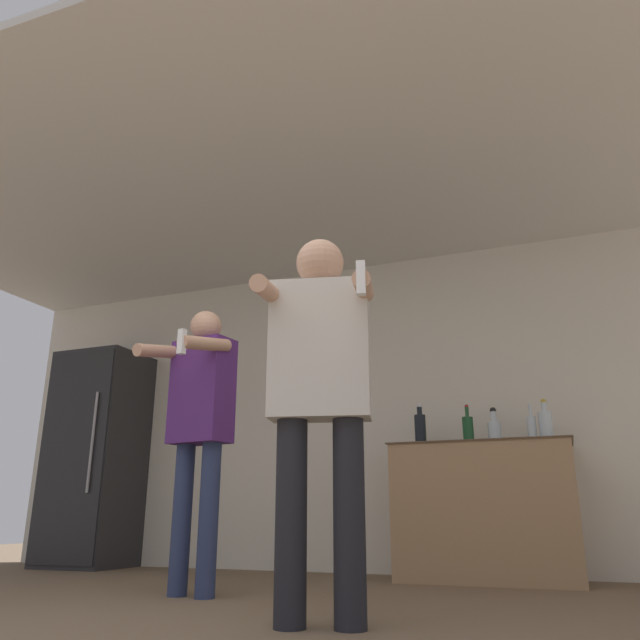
{
  "coord_description": "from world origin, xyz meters",
  "views": [
    {
      "loc": [
        1.5,
        -1.9,
        0.42
      ],
      "look_at": [
        0.54,
        0.6,
        1.27
      ],
      "focal_mm": 35.0,
      "sensor_mm": 36.0,
      "label": 1
    }
  ],
  "objects_px": {
    "person_man_side": "(200,414)",
    "bottle_brown_liquor": "(468,429)",
    "refrigerator": "(96,457)",
    "person_woman_foreground": "(320,384)",
    "bottle_dark_rum": "(532,428)",
    "bottle_green_wine": "(420,429)",
    "bottle_red_label": "(495,430)",
    "bottle_clear_vodka": "(546,425)"
  },
  "relations": [
    {
      "from": "bottle_dark_rum",
      "to": "bottle_brown_liquor",
      "type": "bearing_deg",
      "value": 180.0
    },
    {
      "from": "bottle_dark_rum",
      "to": "person_man_side",
      "type": "bearing_deg",
      "value": -141.15
    },
    {
      "from": "bottle_dark_rum",
      "to": "bottle_red_label",
      "type": "relative_size",
      "value": 1.07
    },
    {
      "from": "refrigerator",
      "to": "bottle_green_wine",
      "type": "bearing_deg",
      "value": -0.16
    },
    {
      "from": "bottle_brown_liquor",
      "to": "bottle_green_wine",
      "type": "distance_m",
      "value": 0.35
    },
    {
      "from": "bottle_clear_vodka",
      "to": "bottle_green_wine",
      "type": "height_order",
      "value": "bottle_green_wine"
    },
    {
      "from": "bottle_dark_rum",
      "to": "person_woman_foreground",
      "type": "bearing_deg",
      "value": -109.85
    },
    {
      "from": "bottle_clear_vodka",
      "to": "bottle_red_label",
      "type": "height_order",
      "value": "bottle_clear_vodka"
    },
    {
      "from": "bottle_brown_liquor",
      "to": "bottle_dark_rum",
      "type": "distance_m",
      "value": 0.44
    },
    {
      "from": "bottle_green_wine",
      "to": "person_man_side",
      "type": "height_order",
      "value": "person_man_side"
    },
    {
      "from": "bottle_clear_vodka",
      "to": "person_woman_foreground",
      "type": "height_order",
      "value": "person_woman_foreground"
    },
    {
      "from": "bottle_clear_vodka",
      "to": "person_woman_foreground",
      "type": "relative_size",
      "value": 0.18
    },
    {
      "from": "refrigerator",
      "to": "bottle_green_wine",
      "type": "relative_size",
      "value": 5.89
    },
    {
      "from": "person_man_side",
      "to": "bottle_clear_vodka",
      "type": "bearing_deg",
      "value": 37.44
    },
    {
      "from": "refrigerator",
      "to": "person_man_side",
      "type": "xyz_separation_m",
      "value": [
        1.98,
        -1.46,
        0.06
      ]
    },
    {
      "from": "bottle_green_wine",
      "to": "bottle_brown_liquor",
      "type": "bearing_deg",
      "value": 0.0
    },
    {
      "from": "bottle_brown_liquor",
      "to": "bottle_dark_rum",
      "type": "height_order",
      "value": "bottle_brown_liquor"
    },
    {
      "from": "bottle_dark_rum",
      "to": "person_woman_foreground",
      "type": "xyz_separation_m",
      "value": [
        -0.77,
        -2.14,
        -0.04
      ]
    },
    {
      "from": "refrigerator",
      "to": "bottle_dark_rum",
      "type": "distance_m",
      "value": 3.78
    },
    {
      "from": "refrigerator",
      "to": "person_woman_foreground",
      "type": "bearing_deg",
      "value": -35.47
    },
    {
      "from": "bottle_red_label",
      "to": "bottle_green_wine",
      "type": "bearing_deg",
      "value": -180.0
    },
    {
      "from": "refrigerator",
      "to": "person_man_side",
      "type": "bearing_deg",
      "value": -36.36
    },
    {
      "from": "bottle_brown_liquor",
      "to": "bottle_green_wine",
      "type": "relative_size",
      "value": 0.91
    },
    {
      "from": "bottle_dark_rum",
      "to": "bottle_clear_vodka",
      "type": "bearing_deg",
      "value": -0.0
    },
    {
      "from": "person_woman_foreground",
      "to": "person_man_side",
      "type": "distance_m",
      "value": 1.24
    },
    {
      "from": "bottle_dark_rum",
      "to": "bottle_red_label",
      "type": "xyz_separation_m",
      "value": [
        -0.26,
        0.0,
        -0.0
      ]
    },
    {
      "from": "person_man_side",
      "to": "bottle_brown_liquor",
      "type": "bearing_deg",
      "value": 46.84
    },
    {
      "from": "refrigerator",
      "to": "person_woman_foreground",
      "type": "relative_size",
      "value": 1.13
    },
    {
      "from": "bottle_red_label",
      "to": "person_woman_foreground",
      "type": "xyz_separation_m",
      "value": [
        -0.52,
        -2.14,
        -0.04
      ]
    },
    {
      "from": "person_woman_foreground",
      "to": "bottle_red_label",
      "type": "bearing_deg",
      "value": 76.42
    },
    {
      "from": "bottle_green_wine",
      "to": "person_woman_foreground",
      "type": "xyz_separation_m",
      "value": [
        0.02,
        -2.14,
        -0.07
      ]
    },
    {
      "from": "bottle_dark_rum",
      "to": "bottle_green_wine",
      "type": "xyz_separation_m",
      "value": [
        -0.79,
        0.0,
        0.03
      ]
    },
    {
      "from": "refrigerator",
      "to": "person_woman_foreground",
      "type": "height_order",
      "value": "refrigerator"
    },
    {
      "from": "refrigerator",
      "to": "bottle_red_label",
      "type": "height_order",
      "value": "refrigerator"
    },
    {
      "from": "bottle_green_wine",
      "to": "person_man_side",
      "type": "distance_m",
      "value": 1.77
    },
    {
      "from": "refrigerator",
      "to": "bottle_clear_vodka",
      "type": "xyz_separation_m",
      "value": [
        3.87,
        -0.01,
        0.09
      ]
    },
    {
      "from": "person_woman_foreground",
      "to": "person_man_side",
      "type": "xyz_separation_m",
      "value": [
        -1.03,
        0.69,
        0.03
      ]
    },
    {
      "from": "bottle_dark_rum",
      "to": "person_woman_foreground",
      "type": "distance_m",
      "value": 2.27
    },
    {
      "from": "refrigerator",
      "to": "bottle_brown_liquor",
      "type": "distance_m",
      "value": 3.34
    },
    {
      "from": "bottle_red_label",
      "to": "bottle_clear_vodka",
      "type": "bearing_deg",
      "value": -0.0
    },
    {
      "from": "bottle_red_label",
      "to": "bottle_brown_liquor",
      "type": "bearing_deg",
      "value": -180.0
    },
    {
      "from": "refrigerator",
      "to": "bottle_dark_rum",
      "type": "xyz_separation_m",
      "value": [
        3.78,
        -0.01,
        0.07
      ]
    }
  ]
}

